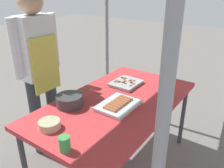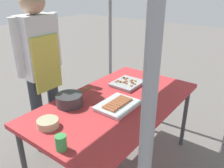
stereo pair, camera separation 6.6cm
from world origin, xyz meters
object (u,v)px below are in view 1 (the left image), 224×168
stall_table (117,106)px  tray_meat_skewers (126,83)px  cooking_wok (70,100)px  condiment_bowl (50,124)px  drink_cup_near_edge (65,144)px  vendor_woman (38,62)px  tray_grilled_sausages (118,105)px

stall_table → tray_meat_skewers: 0.37m
cooking_wok → condiment_bowl: (-0.32, -0.12, -0.02)m
cooking_wok → drink_cup_near_edge: 0.58m
tray_meat_skewers → drink_cup_near_edge: drink_cup_near_edge is taller
drink_cup_near_edge → condiment_bowl: bearing=67.8°
condiment_bowl → vendor_woman: 0.82m
tray_grilled_sausages → condiment_bowl: condiment_bowl is taller
stall_table → tray_grilled_sausages: (-0.09, -0.08, 0.07)m
tray_grilled_sausages → drink_cup_near_edge: size_ratio=3.53×
tray_meat_skewers → cooking_wok: cooking_wok is taller
condiment_bowl → drink_cup_near_edge: (-0.11, -0.27, 0.02)m
tray_meat_skewers → vendor_woman: vendor_woman is taller
cooking_wok → drink_cup_near_edge: bearing=-138.4°
tray_grilled_sausages → condiment_bowl: 0.59m
tray_grilled_sausages → tray_meat_skewers: bearing=24.3°
stall_table → tray_meat_skewers: tray_meat_skewers is taller
condiment_bowl → drink_cup_near_edge: bearing=-112.2°
tray_grilled_sausages → condiment_bowl: (-0.54, 0.24, 0.01)m
stall_table → tray_grilled_sausages: tray_grilled_sausages is taller
condiment_bowl → drink_cup_near_edge: 0.29m
stall_table → cooking_wok: cooking_wok is taller
tray_grilled_sausages → vendor_woman: vendor_woman is taller
stall_table → condiment_bowl: condiment_bowl is taller
tray_meat_skewers → cooking_wok: bearing=166.5°
tray_meat_skewers → cooking_wok: size_ratio=0.79×
drink_cup_near_edge → vendor_woman: size_ratio=0.06×
stall_table → drink_cup_near_edge: size_ratio=15.92×
tray_meat_skewers → cooking_wok: 0.67m
tray_grilled_sausages → cooking_wok: bearing=121.2°
stall_table → tray_grilled_sausages: 0.14m
cooking_wok → tray_grilled_sausages: bearing=-58.8°
vendor_woman → tray_meat_skewers: bearing=126.7°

